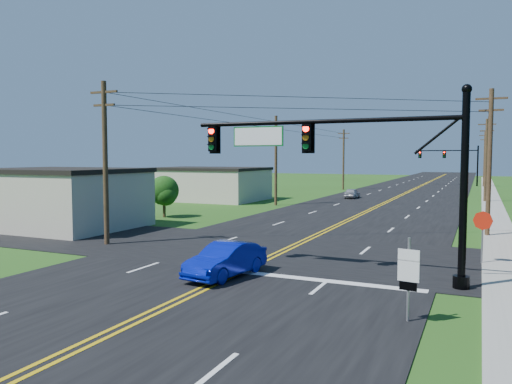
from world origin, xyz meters
The scene contains 19 objects.
ground centered at (0.00, 0.00, 0.00)m, with size 260.00×260.00×0.00m, color #244914.
road_main centered at (0.00, 50.00, 0.02)m, with size 16.00×220.00×0.04m, color black.
road_cross centered at (0.00, 12.00, 0.02)m, with size 70.00×10.00×0.04m, color black.
sidewalk centered at (10.50, 40.00, 0.04)m, with size 2.00×160.00×0.08m, color gray.
signal_mast_main centered at (4.34, 8.00, 4.75)m, with size 11.30×0.60×7.48m.
signal_mast_far centered at (4.44, 80.00, 4.55)m, with size 10.98×0.60×7.48m.
cream_bldg_near centered at (-17.00, 14.00, 2.06)m, with size 10.20×8.20×4.10m.
cream_bldg_far centered at (-19.00, 38.00, 1.86)m, with size 12.20×9.20×3.70m.
utility_pole_left_a centered at (-9.50, 10.00, 4.72)m, with size 1.80×0.28×9.00m.
utility_pole_left_b centered at (-9.50, 35.00, 4.72)m, with size 1.80×0.28×9.00m.
utility_pole_left_c centered at (-9.50, 62.00, 4.72)m, with size 1.80×0.28×9.00m.
utility_pole_right_a centered at (9.80, 22.00, 4.72)m, with size 1.80×0.28×9.00m.
utility_pole_right_b centered at (9.80, 48.00, 4.72)m, with size 1.80×0.28×9.00m.
utility_pole_right_c centered at (9.80, 78.00, 4.72)m, with size 1.80×0.28×9.00m.
tree_left centered at (-14.00, 22.00, 2.16)m, with size 2.40×2.40×3.37m.
blue_car centered at (0.04, 6.06, 0.68)m, with size 1.44×4.12×1.36m, color #0816AF.
distant_car centered at (-4.46, 46.48, 0.58)m, with size 1.38×3.42×1.17m, color #B5B4B9.
route_sign centered at (7.50, 3.34, 1.47)m, with size 0.63×0.15×2.52m.
stop_sign centered at (9.49, 13.04, 1.75)m, with size 0.84×0.27×2.43m.
Camera 1 is at (9.35, -11.58, 4.86)m, focal length 35.00 mm.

